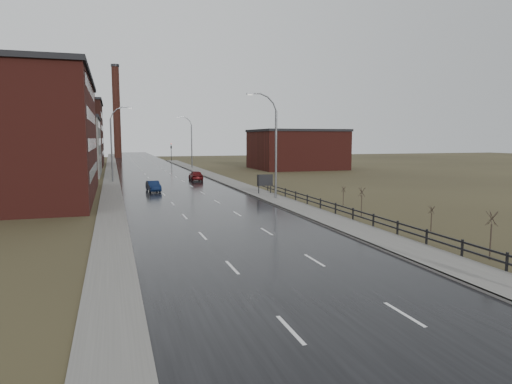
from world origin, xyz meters
TOP-DOWN VIEW (x-y plane):
  - ground at (0.00, 0.00)m, footprint 320.00×320.00m
  - road at (0.00, 60.00)m, footprint 14.00×300.00m
  - sidewalk_right at (8.60, 35.00)m, footprint 3.20×180.00m
  - curb_right at (7.08, 35.00)m, footprint 0.16×180.00m
  - sidewalk_left at (-8.20, 60.00)m, footprint 2.40×260.00m
  - warehouse_mid at (-17.99, 78.00)m, footprint 16.32×20.40m
  - warehouse_far at (-22.99, 108.00)m, footprint 26.52×24.48m
  - building_right at (30.30, 82.00)m, footprint 18.36×16.32m
  - smokestack at (-6.00, 150.00)m, footprint 2.70×2.70m
  - streetlight_right_mid at (8.50, 36.00)m, footprint 3.36×0.28m
  - streetlight_left at (-7.70, 62.00)m, footprint 3.36×0.28m
  - streetlight_right_far at (8.50, 90.00)m, footprint 3.36×0.28m
  - guardrail at (10.30, 18.31)m, footprint 0.10×53.05m
  - shrub_c at (11.64, 9.40)m, footprint 0.64×0.67m
  - shrub_d at (13.44, 16.53)m, footprint 0.45×0.48m
  - shrub_e at (11.87, 23.38)m, footprint 0.60×0.63m
  - shrub_f at (13.82, 30.14)m, footprint 0.45×0.48m
  - billboard at (9.10, 40.59)m, footprint 1.95×0.17m
  - traffic_light_left at (-8.00, 120.00)m, footprint 0.58×2.73m
  - traffic_light_right at (8.00, 120.00)m, footprint 0.58×2.73m
  - car_near at (-3.20, 47.54)m, footprint 1.69×4.06m
  - car_far at (4.43, 60.51)m, footprint 1.99×4.67m

SIDE VIEW (x-z plane):
  - ground at x=0.00m, z-range 0.00..0.00m
  - road at x=0.00m, z-range 0.00..0.06m
  - sidewalk_left at x=-8.20m, z-range 0.00..0.12m
  - sidewalk_right at x=8.60m, z-range 0.00..0.18m
  - curb_right at x=7.08m, z-range 0.00..0.18m
  - car_near at x=-3.20m, z-range 0.00..1.30m
  - guardrail at x=10.30m, z-range 0.16..1.26m
  - car_far at x=4.43m, z-range 0.00..1.57m
  - shrub_f at x=13.82m, z-range 0.06..1.94m
  - shrub_d at x=13.44m, z-range 0.06..1.95m
  - shrub_e at x=11.87m, z-range 0.08..2.61m
  - shrub_c at x=11.64m, z-range 0.09..2.79m
  - billboard at x=9.10m, z-range 0.43..2.84m
  - building_right at x=30.30m, z-range 0.01..8.51m
  - traffic_light_left at x=-8.00m, z-range 1.95..7.25m
  - traffic_light_right at x=8.00m, z-range 1.95..7.25m
  - warehouse_mid at x=-17.99m, z-range 0.01..10.51m
  - streetlight_right_mid at x=8.50m, z-range 0.16..11.51m
  - streetlight_left at x=-7.70m, z-range 0.16..11.51m
  - streetlight_right_far at x=8.50m, z-range 0.16..11.51m
  - warehouse_far at x=-22.99m, z-range 0.01..15.51m
  - smokestack at x=-6.00m, z-range 0.15..30.85m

